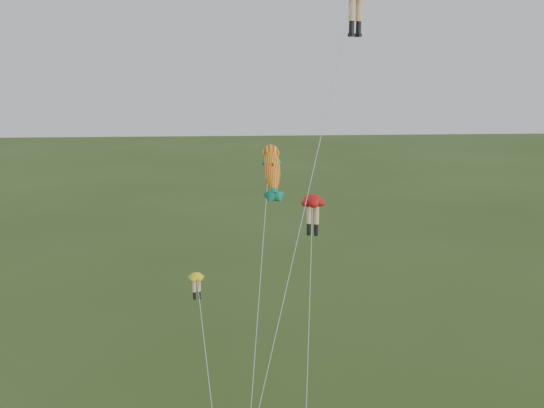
{
  "coord_description": "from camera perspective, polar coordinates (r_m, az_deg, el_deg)",
  "views": [
    {
      "loc": [
        -1.15,
        -23.81,
        19.55
      ],
      "look_at": [
        0.89,
        6.0,
        12.72
      ],
      "focal_mm": 40.0,
      "sensor_mm": 36.0,
      "label": 1
    }
  ],
  "objects": [
    {
      "name": "legs_kite_red_high",
      "position": [
        31.31,
        7.76,
        18.38
      ],
      "size": [
        7.49,
        9.12,
        23.54
      ],
      "rotation": [
        0.0,
        0.0,
        0.53
      ],
      "color": "red",
      "rests_on": "ground"
    },
    {
      "name": "legs_kite_red_mid",
      "position": [
        32.97,
        3.85,
        -0.41
      ],
      "size": [
        2.69,
        11.79,
        12.73
      ],
      "rotation": [
        0.0,
        0.0,
        -0.32
      ],
      "color": "red",
      "rests_on": "ground"
    },
    {
      "name": "legs_kite_yellow",
      "position": [
        31.22,
        -6.98,
        -8.29
      ],
      "size": [
        2.08,
        7.97,
        9.24
      ],
      "rotation": [
        0.0,
        0.0,
        0.38
      ],
      "color": "yellow",
      "rests_on": "ground"
    },
    {
      "name": "fish_kite",
      "position": [
        30.04,
        -0.01,
        3.27
      ],
      "size": [
        2.34,
        8.33,
        15.96
      ],
      "rotation": [
        0.73,
        0.0,
        0.02
      ],
      "color": "yellow",
      "rests_on": "ground"
    }
  ]
}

